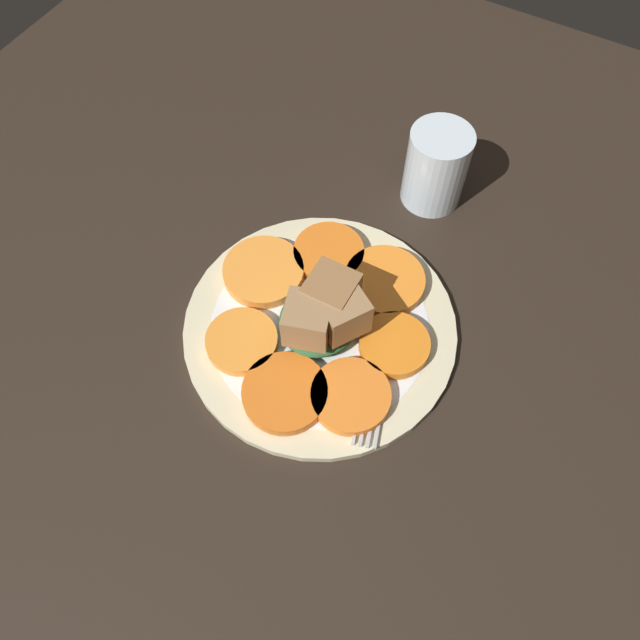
# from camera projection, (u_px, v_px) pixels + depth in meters

# --- Properties ---
(table_slab) EXTENTS (1.20, 1.20, 0.02)m
(table_slab) POSITION_uv_depth(u_px,v_px,m) (320.00, 335.00, 0.65)
(table_slab) COLOR black
(table_slab) RESTS_ON ground
(plate) EXTENTS (0.28, 0.28, 0.01)m
(plate) POSITION_uv_depth(u_px,v_px,m) (320.00, 328.00, 0.64)
(plate) COLOR beige
(plate) RESTS_ON table_slab
(carrot_slice_0) EXTENTS (0.08, 0.08, 0.01)m
(carrot_slice_0) POSITION_uv_depth(u_px,v_px,m) (329.00, 253.00, 0.67)
(carrot_slice_0) COLOR orange
(carrot_slice_0) RESTS_ON plate
(carrot_slice_1) EXTENTS (0.09, 0.09, 0.01)m
(carrot_slice_1) POSITION_uv_depth(u_px,v_px,m) (264.00, 272.00, 0.66)
(carrot_slice_1) COLOR orange
(carrot_slice_1) RESTS_ON plate
(carrot_slice_2) EXTENTS (0.07, 0.07, 0.01)m
(carrot_slice_2) POSITION_uv_depth(u_px,v_px,m) (242.00, 341.00, 0.62)
(carrot_slice_2) COLOR orange
(carrot_slice_2) RESTS_ON plate
(carrot_slice_3) EXTENTS (0.08, 0.08, 0.01)m
(carrot_slice_3) POSITION_uv_depth(u_px,v_px,m) (285.00, 393.00, 0.59)
(carrot_slice_3) COLOR orange
(carrot_slice_3) RESTS_ON plate
(carrot_slice_4) EXTENTS (0.08, 0.08, 0.01)m
(carrot_slice_4) POSITION_uv_depth(u_px,v_px,m) (351.00, 396.00, 0.59)
(carrot_slice_4) COLOR orange
(carrot_slice_4) RESTS_ON plate
(carrot_slice_5) EXTENTS (0.07, 0.07, 0.01)m
(carrot_slice_5) POSITION_uv_depth(u_px,v_px,m) (394.00, 345.00, 0.61)
(carrot_slice_5) COLOR orange
(carrot_slice_5) RESTS_ON plate
(carrot_slice_6) EXTENTS (0.08, 0.08, 0.01)m
(carrot_slice_6) POSITION_uv_depth(u_px,v_px,m) (384.00, 281.00, 0.65)
(carrot_slice_6) COLOR orange
(carrot_slice_6) RESTS_ON plate
(center_pile) EXTENTS (0.09, 0.09, 0.07)m
(center_pile) POSITION_uv_depth(u_px,v_px,m) (324.00, 312.00, 0.60)
(center_pile) COLOR #2D6033
(center_pile) RESTS_ON plate
(fork) EXTENTS (0.18, 0.07, 0.00)m
(fork) POSITION_uv_depth(u_px,v_px,m) (379.00, 362.00, 0.61)
(fork) COLOR #B2B2B7
(fork) RESTS_ON plate
(water_glass) EXTENTS (0.07, 0.07, 0.09)m
(water_glass) POSITION_uv_depth(u_px,v_px,m) (436.00, 167.00, 0.69)
(water_glass) COLOR silver
(water_glass) RESTS_ON table_slab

